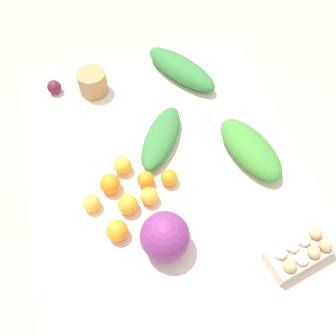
{
  "coord_description": "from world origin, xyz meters",
  "views": [
    {
      "loc": [
        0.76,
        -0.2,
        1.97
      ],
      "look_at": [
        0.0,
        0.0,
        0.76
      ],
      "focal_mm": 40.0,
      "sensor_mm": 36.0,
      "label": 1
    }
  ],
  "objects_px": {
    "orange_0": "(128,204)",
    "orange_1": "(110,184)",
    "orange_4": "(122,165)",
    "orange_3": "(169,178)",
    "cabbage_purple": "(165,236)",
    "egg_carton": "(300,252)",
    "greens_bunch_dandelion": "(181,69)",
    "greens_bunch_chard": "(161,137)",
    "orange_5": "(91,203)",
    "orange_2": "(149,196)",
    "orange_7": "(145,179)",
    "beet_root": "(54,87)",
    "paper_bag": "(93,82)",
    "orange_6": "(117,230)",
    "greens_bunch_beet_tops": "(250,149)"
  },
  "relations": [
    {
      "from": "paper_bag",
      "to": "orange_3",
      "type": "height_order",
      "value": "paper_bag"
    },
    {
      "from": "egg_carton",
      "to": "greens_bunch_chard",
      "type": "xyz_separation_m",
      "value": [
        -0.59,
        -0.33,
        -0.01
      ]
    },
    {
      "from": "beet_root",
      "to": "orange_7",
      "type": "bearing_deg",
      "value": 26.45
    },
    {
      "from": "greens_bunch_chard",
      "to": "orange_1",
      "type": "bearing_deg",
      "value": -55.31
    },
    {
      "from": "greens_bunch_chard",
      "to": "orange_0",
      "type": "height_order",
      "value": "orange_0"
    },
    {
      "from": "orange_0",
      "to": "orange_2",
      "type": "relative_size",
      "value": 1.1
    },
    {
      "from": "paper_bag",
      "to": "greens_bunch_beet_tops",
      "type": "height_order",
      "value": "paper_bag"
    },
    {
      "from": "cabbage_purple",
      "to": "egg_carton",
      "type": "xyz_separation_m",
      "value": [
        0.15,
        0.42,
        -0.04
      ]
    },
    {
      "from": "paper_bag",
      "to": "orange_5",
      "type": "relative_size",
      "value": 1.95
    },
    {
      "from": "orange_3",
      "to": "orange_0",
      "type": "bearing_deg",
      "value": -67.03
    },
    {
      "from": "orange_5",
      "to": "orange_4",
      "type": "bearing_deg",
      "value": 133.33
    },
    {
      "from": "greens_bunch_dandelion",
      "to": "beet_root",
      "type": "distance_m",
      "value": 0.57
    },
    {
      "from": "greens_bunch_chard",
      "to": "egg_carton",
      "type": "bearing_deg",
      "value": 29.04
    },
    {
      "from": "cabbage_purple",
      "to": "orange_4",
      "type": "bearing_deg",
      "value": -166.72
    },
    {
      "from": "orange_1",
      "to": "orange_4",
      "type": "relative_size",
      "value": 1.1
    },
    {
      "from": "cabbage_purple",
      "to": "greens_bunch_chard",
      "type": "bearing_deg",
      "value": 167.47
    },
    {
      "from": "beet_root",
      "to": "orange_6",
      "type": "height_order",
      "value": "orange_6"
    },
    {
      "from": "cabbage_purple",
      "to": "orange_5",
      "type": "relative_size",
      "value": 2.57
    },
    {
      "from": "orange_0",
      "to": "orange_5",
      "type": "relative_size",
      "value": 1.15
    },
    {
      "from": "beet_root",
      "to": "orange_1",
      "type": "bearing_deg",
      "value": 15.29
    },
    {
      "from": "cabbage_purple",
      "to": "orange_3",
      "type": "relative_size",
      "value": 2.57
    },
    {
      "from": "orange_7",
      "to": "cabbage_purple",
      "type": "bearing_deg",
      "value": 1.96
    },
    {
      "from": "egg_carton",
      "to": "orange_1",
      "type": "height_order",
      "value": "egg_carton"
    },
    {
      "from": "paper_bag",
      "to": "greens_bunch_dandelion",
      "type": "bearing_deg",
      "value": 88.8
    },
    {
      "from": "egg_carton",
      "to": "orange_4",
      "type": "xyz_separation_m",
      "value": [
        -0.49,
        -0.5,
        -0.01
      ]
    },
    {
      "from": "greens_bunch_beet_tops",
      "to": "orange_3",
      "type": "relative_size",
      "value": 5.15
    },
    {
      "from": "greens_bunch_beet_tops",
      "to": "greens_bunch_chard",
      "type": "distance_m",
      "value": 0.36
    },
    {
      "from": "orange_3",
      "to": "cabbage_purple",
      "type": "bearing_deg",
      "value": -17.98
    },
    {
      "from": "beet_root",
      "to": "orange_2",
      "type": "distance_m",
      "value": 0.7
    },
    {
      "from": "greens_bunch_chard",
      "to": "beet_root",
      "type": "xyz_separation_m",
      "value": [
        -0.4,
        -0.39,
        -0.0
      ]
    },
    {
      "from": "greens_bunch_chard",
      "to": "beet_root",
      "type": "height_order",
      "value": "greens_bunch_chard"
    },
    {
      "from": "beet_root",
      "to": "orange_4",
      "type": "xyz_separation_m",
      "value": [
        0.49,
        0.21,
        0.0
      ]
    },
    {
      "from": "paper_bag",
      "to": "orange_6",
      "type": "distance_m",
      "value": 0.71
    },
    {
      "from": "orange_6",
      "to": "orange_3",
      "type": "bearing_deg",
      "value": 125.46
    },
    {
      "from": "egg_carton",
      "to": "orange_4",
      "type": "distance_m",
      "value": 0.7
    },
    {
      "from": "greens_bunch_beet_tops",
      "to": "orange_6",
      "type": "bearing_deg",
      "value": -70.37
    },
    {
      "from": "orange_4",
      "to": "greens_bunch_chard",
      "type": "bearing_deg",
      "value": 117.46
    },
    {
      "from": "greens_bunch_dandelion",
      "to": "orange_4",
      "type": "xyz_separation_m",
      "value": [
        0.44,
        -0.36,
        -0.01
      ]
    },
    {
      "from": "egg_carton",
      "to": "greens_bunch_chard",
      "type": "relative_size",
      "value": 0.74
    },
    {
      "from": "orange_4",
      "to": "orange_3",
      "type": "bearing_deg",
      "value": 58.3
    },
    {
      "from": "greens_bunch_dandelion",
      "to": "orange_7",
      "type": "xyz_separation_m",
      "value": [
        0.53,
        -0.29,
        -0.01
      ]
    },
    {
      "from": "greens_bunch_dandelion",
      "to": "beet_root",
      "type": "bearing_deg",
      "value": -94.6
    },
    {
      "from": "orange_0",
      "to": "orange_1",
      "type": "xyz_separation_m",
      "value": [
        -0.1,
        -0.05,
        0.0
      ]
    },
    {
      "from": "orange_7",
      "to": "orange_0",
      "type": "bearing_deg",
      "value": -43.61
    },
    {
      "from": "orange_0",
      "to": "orange_7",
      "type": "relative_size",
      "value": 1.16
    },
    {
      "from": "orange_0",
      "to": "orange_7",
      "type": "bearing_deg",
      "value": 136.39
    },
    {
      "from": "paper_bag",
      "to": "orange_1",
      "type": "distance_m",
      "value": 0.52
    },
    {
      "from": "greens_bunch_dandelion",
      "to": "orange_5",
      "type": "bearing_deg",
      "value": -40.97
    },
    {
      "from": "paper_bag",
      "to": "beet_root",
      "type": "xyz_separation_m",
      "value": [
        -0.04,
        -0.17,
        -0.02
      ]
    },
    {
      "from": "paper_bag",
      "to": "orange_4",
      "type": "distance_m",
      "value": 0.45
    }
  ]
}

